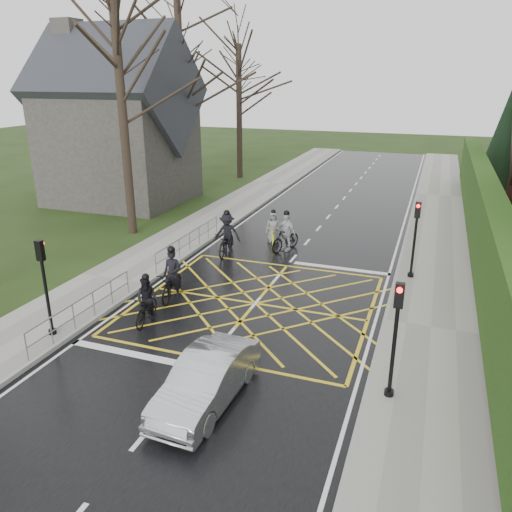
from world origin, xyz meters
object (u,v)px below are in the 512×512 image
Objects in this scene: cyclist_mid at (227,238)px; car at (206,380)px; cyclist_back at (147,304)px; cyclist_front at (286,236)px; cyclist_rear at (172,281)px; cyclist_lead at (273,231)px.

cyclist_mid is 11.16m from car.
cyclist_front is at bearing 66.92° from cyclist_back.
cyclist_lead is (1.44, 7.50, -0.08)m from cyclist_rear.
cyclist_front reaches higher than cyclist_lead.
cyclist_front is (2.42, 1.30, -0.04)m from cyclist_mid.
cyclist_back is at bearing -95.43° from cyclist_mid.
cyclist_rear is at bearing -88.01° from cyclist_front.
cyclist_back is 7.17m from cyclist_mid.
cyclist_front reaches higher than cyclist_back.
cyclist_lead is at bearing 51.26° from cyclist_mid.
car is (3.87, -5.29, -0.01)m from cyclist_rear.
cyclist_back is at bearing -118.97° from cyclist_lead.
cyclist_mid reaches higher than cyclist_front.
cyclist_mid is 2.75m from cyclist_lead.
cyclist_back is at bearing 140.81° from car.
cyclist_mid is at bearing 112.73° from car.
cyclist_rear reaches higher than car.
cyclist_back is (0.16, -2.00, -0.00)m from cyclist_rear.
cyclist_back is 8.77m from cyclist_front.
cyclist_lead is at bearing 68.65° from cyclist_rear.
cyclist_lead is 13.02m from car.
cyclist_mid is 0.57× the size of car.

